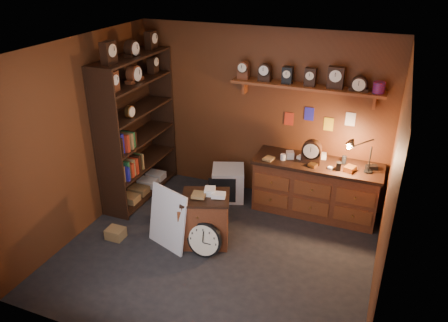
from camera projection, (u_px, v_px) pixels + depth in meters
floor at (217, 251)px, 5.91m from camera, size 4.00×4.00×0.00m
room_shell at (223, 131)px, 5.24m from camera, size 4.02×3.62×2.71m
shelving_unit at (135, 123)px, 6.78m from camera, size 0.47×1.60×2.58m
workbench at (316, 185)px, 6.60m from camera, size 1.89×0.66×1.36m
low_cabinet at (206, 217)px, 5.94m from camera, size 0.78×0.72×0.81m
big_round_clock at (204, 240)px, 5.75m from camera, size 0.48×0.16×0.48m
white_panel at (169, 244)px, 6.04m from camera, size 0.67×0.39×0.86m
mini_fridge at (228, 183)px, 7.09m from camera, size 0.65×0.67×0.52m
floor_box_a at (116, 233)px, 6.15m from camera, size 0.25×0.21×0.15m
floor_box_b at (175, 238)px, 6.09m from camera, size 0.22×0.26×0.12m
floor_box_c at (164, 215)px, 6.55m from camera, size 0.32×0.31×0.19m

